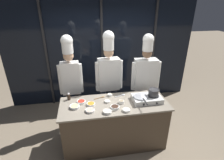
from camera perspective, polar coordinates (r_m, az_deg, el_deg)
name	(u,v)px	position (r m, az deg, el deg)	size (l,w,h in m)	color
ground_plane	(114,142)	(3.75, 0.69, -19.56)	(24.00, 24.00, 0.00)	#7F705B
window_wall_back	(102,53)	(4.62, -3.24, 8.76)	(4.87, 0.09, 2.70)	black
demo_counter	(114,124)	(3.45, 0.72, -14.07)	(1.95, 0.76, 0.92)	#4C3D2D
portable_stove	(147,99)	(3.29, 11.28, -5.95)	(0.52, 0.36, 0.11)	silver
frying_pan	(141,95)	(3.21, 9.42, -5.01)	(0.27, 0.47, 0.05)	#ADAFB5
stock_pot	(154,92)	(3.27, 13.42, -3.90)	(0.21, 0.19, 0.12)	#333335
squeeze_bottle_soy	(69,96)	(3.35, -13.98, -5.14)	(0.06, 0.06, 0.16)	#332319
prep_bowl_chicken	(107,112)	(2.92, -1.53, -10.26)	(0.14, 0.14, 0.04)	white
prep_bowl_chili_flakes	(81,102)	(3.23, -10.02, -6.98)	(0.16, 0.16, 0.04)	white
prep_bowl_garlic	(107,101)	(3.20, -1.54, -6.95)	(0.11, 0.11, 0.03)	white
prep_bowl_mushrooms	(121,102)	(3.17, 3.09, -7.09)	(0.10, 0.10, 0.06)	white
prep_bowl_ginger	(75,106)	(3.11, -12.11, -8.43)	(0.17, 0.17, 0.04)	white
prep_bowl_shrimp	(90,110)	(2.98, -7.19, -9.78)	(0.16, 0.16, 0.04)	white
prep_bowl_carrots	(91,104)	(3.14, -6.90, -7.77)	(0.15, 0.15, 0.04)	white
prep_bowl_noodles	(110,95)	(3.39, -0.72, -4.87)	(0.09, 0.09, 0.04)	white
prep_bowl_onion	(126,110)	(2.98, 4.69, -9.71)	(0.13, 0.13, 0.04)	white
prep_bowl_soy_glaze	(115,107)	(3.02, 0.94, -8.87)	(0.16, 0.16, 0.05)	white
serving_spoon_slotted	(122,95)	(3.42, 3.24, -4.95)	(0.22, 0.10, 0.02)	#B2B5BA
serving_spoon_solid	(102,97)	(3.35, -3.44, -5.64)	(0.22, 0.09, 0.02)	olive
chef_head	(70,74)	(3.61, -13.46, 1.77)	(0.48, 0.23, 2.04)	#232326
chef_sous	(109,73)	(3.67, -1.06, 2.31)	(0.58, 0.26, 2.09)	#2D3856
chef_line	(145,74)	(3.81, 10.83, 1.78)	(0.62, 0.27, 2.02)	#4C4C51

